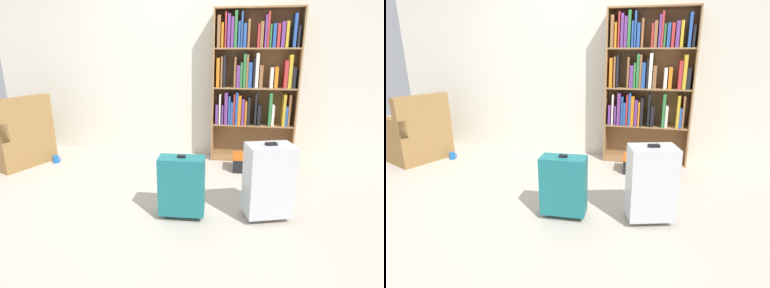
{
  "view_description": "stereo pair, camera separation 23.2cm",
  "coord_description": "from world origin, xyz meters",
  "views": [
    {
      "loc": [
        0.63,
        -2.55,
        1.43
      ],
      "look_at": [
        0.2,
        0.28,
        0.55
      ],
      "focal_mm": 28.28,
      "sensor_mm": 36.0,
      "label": 1
    },
    {
      "loc": [
        0.86,
        -2.51,
        1.43
      ],
      "look_at": [
        0.2,
        0.28,
        0.55
      ],
      "focal_mm": 28.28,
      "sensor_mm": 36.0,
      "label": 2
    }
  ],
  "objects": [
    {
      "name": "ground_plane",
      "position": [
        0.0,
        0.0,
        0.0
      ],
      "size": [
        10.1,
        10.1,
        0.0
      ],
      "primitive_type": "plane",
      "color": "#B2A899"
    },
    {
      "name": "back_wall",
      "position": [
        0.0,
        1.68,
        1.3
      ],
      "size": [
        5.77,
        0.1,
        2.6
      ],
      "primitive_type": "cube",
      "color": "beige",
      "rests_on": "ground"
    },
    {
      "name": "bookshelf",
      "position": [
        0.81,
        1.48,
        1.08
      ],
      "size": [
        1.08,
        0.27,
        1.94
      ],
      "color": "olive",
      "rests_on": "ground"
    },
    {
      "name": "armchair",
      "position": [
        -2.22,
        0.88,
        0.32
      ],
      "size": [
        0.91,
        0.91,
        0.9
      ],
      "color": "olive",
      "rests_on": "ground"
    },
    {
      "name": "mug",
      "position": [
        -1.75,
        0.94,
        0.05
      ],
      "size": [
        0.12,
        0.08,
        0.1
      ],
      "color": "#1959A5",
      "rests_on": "ground"
    },
    {
      "name": "storage_box",
      "position": [
        0.85,
        1.05,
        0.11
      ],
      "size": [
        0.5,
        0.26,
        0.2
      ],
      "color": "black",
      "rests_on": "ground"
    },
    {
      "name": "suitcase_silver",
      "position": [
        0.92,
        -0.08,
        0.37
      ],
      "size": [
        0.45,
        0.36,
        0.7
      ],
      "color": "#B7BABF",
      "rests_on": "ground"
    },
    {
      "name": "suitcase_teal",
      "position": [
        0.18,
        -0.18,
        0.31
      ],
      "size": [
        0.4,
        0.21,
        0.59
      ],
      "color": "#19666B",
      "rests_on": "ground"
    }
  ]
}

